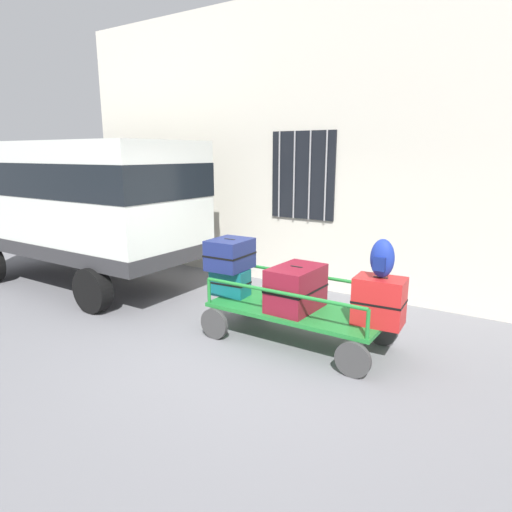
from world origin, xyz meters
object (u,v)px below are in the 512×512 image
Objects in this scene: luggage_cart at (297,314)px; suitcase_left_bottom at (230,282)px; van at (78,198)px; suitcase_left_middle at (230,254)px; backpack at (382,259)px; suitcase_center_bottom at (379,301)px; suitcase_midleft_bottom at (296,288)px.

luggage_cart is 1.07m from suitcase_left_bottom.
van is 4.78m from luggage_cart.
luggage_cart is at bearing 1.30° from suitcase_left_middle.
suitcase_left_bottom is at bearing -90.00° from suitcase_left_middle.
luggage_cart is 1.35m from backpack.
van is 8.69× the size of suitcase_left_bottom.
backpack is (0.01, -0.02, 0.50)m from suitcase_center_bottom.
van is at bearing 175.94° from suitcase_left_middle.
suitcase_midleft_bottom is at bearing -176.90° from backpack.
suitcase_left_middle is 1.08m from suitcase_midleft_bottom.
suitcase_left_middle is at bearing 179.11° from suitcase_midleft_bottom.
backpack is (5.66, -0.21, -0.36)m from van.
suitcase_center_bottom reaches higher than luggage_cart.
backpack is at bearing 0.92° from luggage_cart.
luggage_cart is (4.62, -0.23, -1.22)m from van.
van is 5.67m from backpack.
suitcase_left_bottom is 0.69× the size of suitcase_midleft_bottom.
van is 7.77× the size of suitcase_left_middle.
suitcase_midleft_bottom is (1.03, -0.01, 0.09)m from suitcase_left_bottom.
suitcase_left_middle reaches higher than suitcase_left_bottom.
suitcase_left_middle is 2.08m from backpack.
suitcase_left_bottom is 1.04m from suitcase_midleft_bottom.
suitcase_center_bottom reaches higher than suitcase_midleft_bottom.
backpack reaches higher than luggage_cart.
suitcase_center_bottom is (5.65, -0.20, -0.86)m from van.
backpack reaches higher than suitcase_center_bottom.
suitcase_left_bottom is 0.92× the size of suitcase_center_bottom.
suitcase_midleft_bottom is 1.33× the size of suitcase_center_bottom.
van reaches higher than suitcase_center_bottom.
suitcase_center_bottom is 1.34× the size of backpack.
suitcase_left_middle is at bearing 90.00° from suitcase_left_bottom.
van is 8.00× the size of suitcase_center_bottom.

